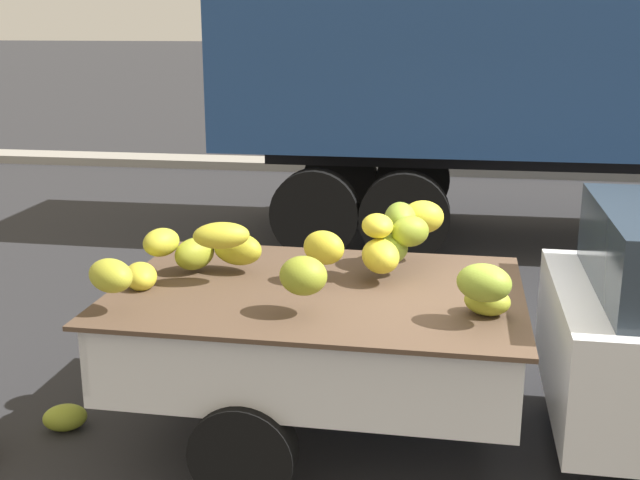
{
  "coord_description": "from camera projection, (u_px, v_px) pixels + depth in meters",
  "views": [
    {
      "loc": [
        -0.57,
        -4.87,
        2.79
      ],
      "look_at": [
        -1.48,
        0.75,
        1.22
      ],
      "focal_mm": 44.73,
      "sensor_mm": 36.0,
      "label": 1
    }
  ],
  "objects": [
    {
      "name": "ground",
      "position": [
        522.0,
        456.0,
        5.29
      ],
      "size": [
        220.0,
        220.0,
        0.0
      ],
      "primitive_type": "plane",
      "color": "#28282B"
    },
    {
      "name": "curb_strip",
      "position": [
        477.0,
        170.0,
        15.06
      ],
      "size": [
        80.0,
        0.8,
        0.16
      ],
      "primitive_type": "cube",
      "color": "gray",
      "rests_on": "ground"
    },
    {
      "name": "pickup_truck",
      "position": [
        604.0,
        333.0,
        5.02
      ],
      "size": [
        4.73,
        1.94,
        1.7
      ],
      "rotation": [
        0.0,
        0.0,
        -0.01
      ],
      "color": "white",
      "rests_on": "ground"
    },
    {
      "name": "fallen_banana_bunch_near_tailgate",
      "position": [
        65.0,
        417.0,
        5.61
      ],
      "size": [
        0.36,
        0.32,
        0.19
      ],
      "primitive_type": "ellipsoid",
      "rotation": [
        0.0,
        0.0,
        3.53
      ],
      "color": "#92A22D",
      "rests_on": "ground"
    }
  ]
}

